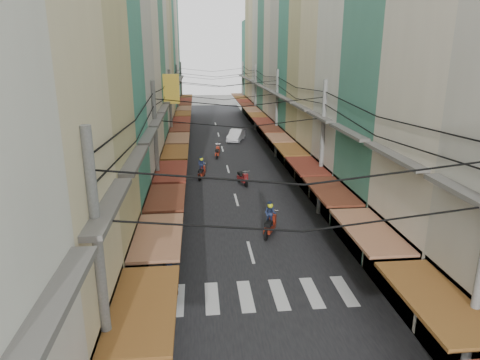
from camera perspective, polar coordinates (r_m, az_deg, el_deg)
ground at (r=23.67m, az=0.83°, el=-7.49°), size 160.00×160.00×0.00m
road at (r=42.64m, az=-2.21°, el=3.58°), size 10.00×80.00×0.02m
sidewalk_left at (r=42.75m, az=-10.95°, el=3.34°), size 3.00×80.00×0.06m
sidewalk_right at (r=43.50m, az=6.39°, el=3.77°), size 3.00×80.00×0.06m
crosswalk at (r=18.40m, az=3.01°, el=-15.07°), size 7.55×2.40×0.01m
building_row_left at (r=38.39m, az=-14.43°, el=16.34°), size 7.80×67.67×23.70m
building_row_right at (r=39.29m, az=10.05°, el=16.06°), size 7.80×68.98×22.59m
utility_poles at (r=36.67m, az=-1.83°, el=11.85°), size 10.20×66.13×8.20m
white_car at (r=48.77m, az=-0.52°, el=5.25°), size 4.89×3.10×1.61m
bicycle at (r=22.90m, az=19.70°, el=-9.41°), size 1.92×1.13×1.24m
moving_scooters at (r=28.46m, az=-2.10°, el=-2.07°), size 5.63×25.10×1.95m
parked_scooters at (r=19.58m, az=15.63°, el=-12.10°), size 12.70×14.11×0.97m
pedestrians at (r=26.28m, az=-8.66°, el=-2.84°), size 13.26×23.94×2.07m
market_umbrella at (r=19.10m, az=23.85°, el=-7.78°), size 2.42×2.42×2.56m
traffic_sign at (r=18.86m, az=21.46°, el=-8.15°), size 0.10×0.65×2.95m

